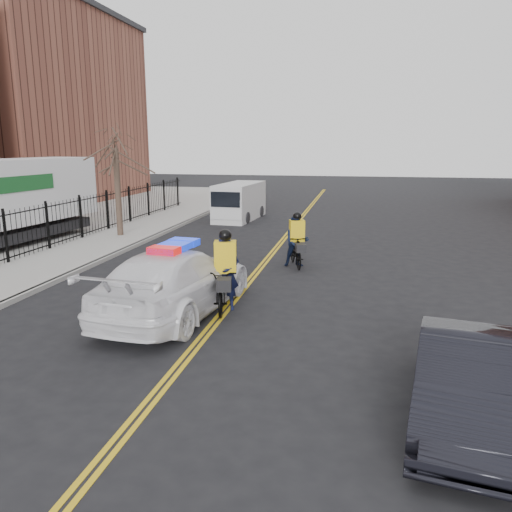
{
  "coord_description": "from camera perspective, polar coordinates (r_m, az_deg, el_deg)",
  "views": [
    {
      "loc": [
        3.36,
        -11.4,
        4.32
      ],
      "look_at": [
        0.63,
        1.79,
        1.3
      ],
      "focal_mm": 35.0,
      "sensor_mm": 36.0,
      "label": 1
    }
  ],
  "objects": [
    {
      "name": "dark_sedan",
      "position": [
        8.7,
        22.81,
        -13.0
      ],
      "size": [
        2.14,
        4.41,
        1.39
      ],
      "primitive_type": "imported",
      "rotation": [
        0.0,
        0.0,
        -0.16
      ],
      "color": "black",
      "rests_on": "ground"
    },
    {
      "name": "street_tree",
      "position": [
        24.06,
        -15.7,
        10.31
      ],
      "size": [
        3.2,
        3.2,
        4.8
      ],
      "color": "#3B2C23",
      "rests_on": "sidewalk"
    },
    {
      "name": "cyclist_near",
      "position": [
        13.27,
        -3.48,
        -2.97
      ],
      "size": [
        1.22,
        2.33,
        2.17
      ],
      "rotation": [
        0.0,
        0.0,
        0.21
      ],
      "color": "black",
      "rests_on": "ground"
    },
    {
      "name": "warehouse_far",
      "position": [
        44.22,
        -25.88,
        14.89
      ],
      "size": [
        14.0,
        18.0,
        14.0
      ],
      "primitive_type": "cube",
      "color": "brown",
      "rests_on": "ground"
    },
    {
      "name": "sidewalk",
      "position": [
        22.63,
        -17.25,
        1.25
      ],
      "size": [
        3.0,
        60.0,
        0.15
      ],
      "primitive_type": "cube",
      "color": "gray",
      "rests_on": "ground"
    },
    {
      "name": "police_cruiser",
      "position": [
        13.1,
        -9.15,
        -2.85
      ],
      "size": [
        2.98,
        6.08,
        1.86
      ],
      "rotation": [
        0.0,
        0.0,
        3.04
      ],
      "color": "white",
      "rests_on": "ground"
    },
    {
      "name": "cargo_van",
      "position": [
        29.32,
        -1.97,
        6.19
      ],
      "size": [
        2.23,
        5.16,
        2.11
      ],
      "rotation": [
        0.0,
        0.0,
        -0.07
      ],
      "color": "silver",
      "rests_on": "ground"
    },
    {
      "name": "ground",
      "position": [
        12.64,
        -4.49,
        -7.38
      ],
      "size": [
        120.0,
        120.0,
        0.0
      ],
      "primitive_type": "plane",
      "color": "black",
      "rests_on": "ground"
    },
    {
      "name": "cyclist_far",
      "position": [
        17.96,
        4.67,
        1.24
      ],
      "size": [
        1.12,
        2.04,
        1.98
      ],
      "rotation": [
        0.0,
        0.0,
        0.31
      ],
      "color": "black",
      "rests_on": "ground"
    },
    {
      "name": "center_line_left",
      "position": [
        20.17,
        1.58,
        0.28
      ],
      "size": [
        0.1,
        60.0,
        0.01
      ],
      "primitive_type": "cube",
      "color": "gold",
      "rests_on": "ground"
    },
    {
      "name": "curb",
      "position": [
        21.95,
        -13.81,
        1.12
      ],
      "size": [
        0.2,
        60.0,
        0.15
      ],
      "primitive_type": "cube",
      "color": "gray",
      "rests_on": "ground"
    },
    {
      "name": "iron_fence",
      "position": [
        23.24,
        -20.65,
        3.61
      ],
      "size": [
        0.12,
        28.0,
        2.0
      ],
      "primitive_type": null,
      "color": "black",
      "rests_on": "ground"
    },
    {
      "name": "center_line_right",
      "position": [
        20.14,
        2.03,
        0.26
      ],
      "size": [
        0.1,
        60.0,
        0.01
      ],
      "primitive_type": "cube",
      "color": "gold",
      "rests_on": "ground"
    }
  ]
}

